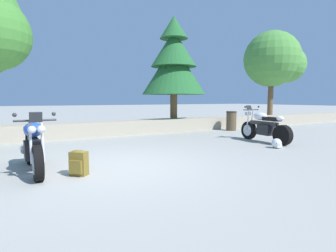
% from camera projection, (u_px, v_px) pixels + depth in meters
% --- Properties ---
extents(ground_plane, '(120.00, 120.00, 0.00)m').
position_uv_depth(ground_plane, '(118.00, 167.00, 5.47)').
color(ground_plane, '#A3A099').
extents(stone_wall, '(36.00, 0.80, 0.55)m').
position_uv_depth(stone_wall, '(76.00, 130.00, 9.64)').
color(stone_wall, '#A89E89').
rests_on(stone_wall, ground).
extents(motorcycle_blue_near_left, '(0.67, 2.07, 1.18)m').
position_uv_depth(motorcycle_blue_near_left, '(34.00, 147.00, 5.05)').
color(motorcycle_blue_near_left, black).
rests_on(motorcycle_blue_near_left, ground).
extents(motorcycle_white_centre, '(0.67, 2.07, 1.18)m').
position_uv_depth(motorcycle_white_centre, '(264.00, 127.00, 8.63)').
color(motorcycle_white_centre, black).
rests_on(motorcycle_white_centre, ground).
extents(rider_backpack, '(0.35, 0.35, 0.47)m').
position_uv_depth(rider_backpack, '(79.00, 162.00, 4.81)').
color(rider_backpack, brown).
rests_on(rider_backpack, ground).
extents(rider_helmet, '(0.28, 0.28, 0.28)m').
position_uv_depth(rider_helmet, '(277.00, 143.00, 7.54)').
color(rider_helmet, silver).
rests_on(rider_helmet, ground).
extents(pine_tree_mid_left, '(2.77, 2.77, 4.41)m').
position_uv_depth(pine_tree_mid_left, '(174.00, 62.00, 11.54)').
color(pine_tree_mid_left, brown).
rests_on(pine_tree_mid_left, stone_wall).
extents(leafy_tree_mid_right, '(3.07, 2.92, 4.43)m').
position_uv_depth(leafy_tree_mid_right, '(275.00, 60.00, 14.01)').
color(leafy_tree_mid_right, brown).
rests_on(leafy_tree_mid_right, stone_wall).
extents(trash_bin, '(0.46, 0.46, 0.86)m').
position_uv_depth(trash_bin, '(231.00, 121.00, 11.82)').
color(trash_bin, brown).
rests_on(trash_bin, ground).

